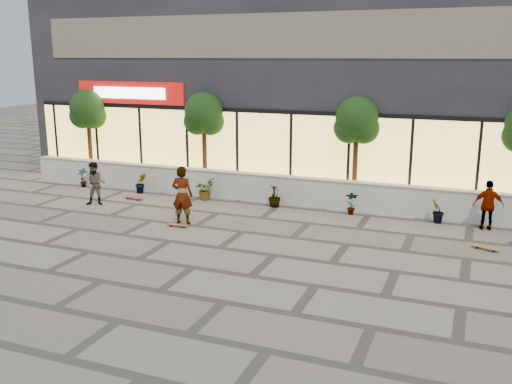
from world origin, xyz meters
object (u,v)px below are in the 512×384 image
at_px(skater_center, 182,195).
at_px(skater_left, 95,184).
at_px(tree_midwest, 204,116).
at_px(skateboard_center, 177,225).
at_px(skateboard_left, 133,198).
at_px(skateboard_right_near, 486,247).
at_px(skater_right_near, 488,205).
at_px(tree_west, 88,111).
at_px(tree_mideast, 357,123).

relative_size(skater_center, skater_left, 1.20).
bearing_deg(tree_midwest, skater_left, -128.17).
relative_size(tree_midwest, skateboard_center, 5.53).
distance_m(skateboard_left, skateboard_right_near, 12.46).
bearing_deg(tree_midwest, skateboard_right_near, -18.28).
bearing_deg(skater_center, skater_right_near, -169.05).
xyz_separation_m(tree_west, skateboard_right_near, (16.00, -3.47, -2.91)).
bearing_deg(skater_right_near, skateboard_right_near, 82.58).
bearing_deg(skateboard_center, skater_right_near, 19.49).
bearing_deg(skateboard_center, skateboard_right_near, 7.31).
bearing_deg(tree_mideast, skater_left, -158.49).
xyz_separation_m(tree_midwest, skateboard_center, (1.38, -4.73, -2.91)).
xyz_separation_m(tree_west, skateboard_left, (3.60, -2.25, -2.91)).
relative_size(tree_midwest, skateboard_left, 4.83).
height_order(skater_left, skateboard_center, skater_left).
relative_size(tree_west, tree_midwest, 1.00).
xyz_separation_m(tree_west, skater_left, (2.81, -3.43, -2.20)).
xyz_separation_m(tree_west, tree_mideast, (11.50, 0.00, 0.00)).
xyz_separation_m(tree_mideast, skateboard_center, (-4.62, -4.73, -2.91)).
distance_m(tree_west, skater_center, 8.37).
distance_m(tree_midwest, tree_mideast, 6.00).
relative_size(skater_right_near, skateboard_right_near, 2.02).
height_order(tree_midwest, skateboard_right_near, tree_midwest).
bearing_deg(skater_left, skater_center, -36.25).
bearing_deg(skateboard_right_near, tree_midwest, -178.18).
xyz_separation_m(skater_center, skateboard_left, (-3.26, 2.08, -0.87)).
height_order(tree_mideast, skater_right_near, tree_mideast).
height_order(skater_left, skateboard_right_near, skater_left).
height_order(skater_center, skateboard_right_near, skater_center).
distance_m(skater_center, skateboard_center, 0.97).
bearing_deg(skateboard_right_near, tree_west, -172.13).
relative_size(skater_left, skateboard_right_near, 2.03).
height_order(tree_midwest, skateboard_left, tree_midwest).
height_order(tree_west, tree_midwest, same).
bearing_deg(tree_west, skateboard_right_near, -12.23).
height_order(tree_midwest, skateboard_center, tree_midwest).
bearing_deg(skater_right_near, skateboard_center, 12.66).
distance_m(tree_mideast, skateboard_left, 8.71).
distance_m(skater_center, skater_left, 4.16).
relative_size(tree_midwest, skater_center, 2.06).
height_order(tree_mideast, skater_left, tree_mideast).
height_order(tree_midwest, tree_mideast, same).
bearing_deg(skater_right_near, tree_midwest, -15.01).
height_order(tree_west, skater_center, tree_west).
bearing_deg(skater_right_near, tree_mideast, -24.70).
xyz_separation_m(skater_right_near, skateboard_center, (-9.12, -3.33, -0.72)).
distance_m(tree_west, skateboard_left, 5.15).
distance_m(tree_west, skater_right_near, 16.21).
xyz_separation_m(tree_west, skateboard_center, (6.88, -4.73, -2.91)).
relative_size(tree_west, skater_right_near, 2.49).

